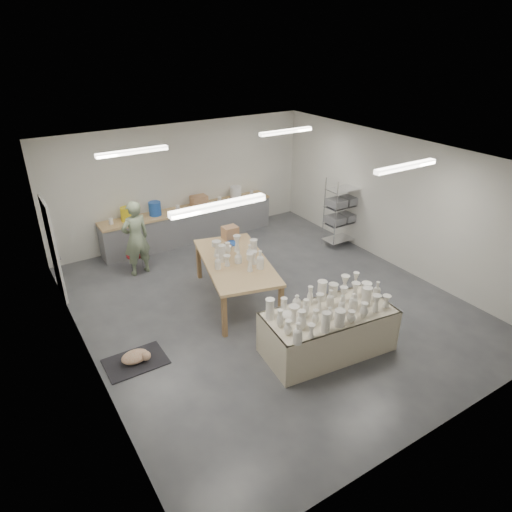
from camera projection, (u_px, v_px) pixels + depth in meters
room at (261, 209)px, 8.44m from camera, size 8.00×8.02×3.00m
back_counter at (190, 223)px, 11.91m from camera, size 4.60×0.60×1.24m
wire_shelf at (343, 211)px, 11.52m from camera, size 0.88×0.48×1.80m
drying_table at (328, 329)px, 7.79m from camera, size 2.33×1.30×1.16m
work_table at (235, 258)px, 9.15m from camera, size 1.79×2.67×1.29m
rug at (136, 362)px, 7.69m from camera, size 1.00×0.70×0.02m
cat at (136, 356)px, 7.64m from camera, size 0.47×0.35×0.20m
potter at (136, 238)px, 10.12m from camera, size 0.69×0.50×1.74m
red_stool at (135, 256)px, 10.57m from camera, size 0.50×0.50×0.36m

